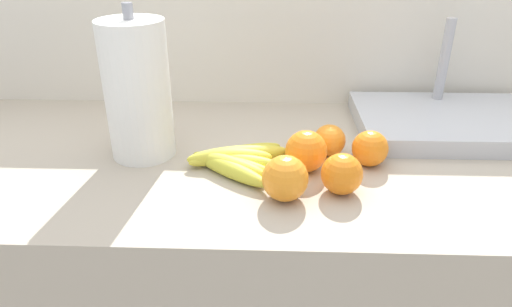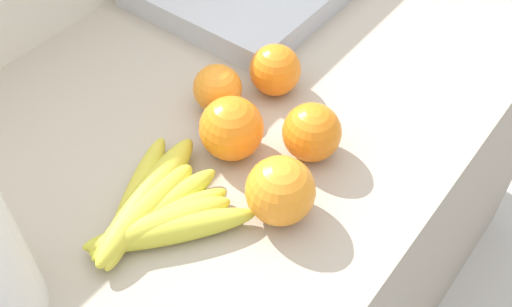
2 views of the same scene
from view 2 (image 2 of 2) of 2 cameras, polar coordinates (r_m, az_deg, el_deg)
wall_back at (r=1.21m, az=-18.17°, el=-1.71°), size 2.34×0.06×1.30m
banana_bunch at (r=0.71m, az=-9.55°, el=-5.45°), size 0.21×0.19×0.04m
orange_back_left at (r=0.76m, az=5.25°, el=1.98°), size 0.07×0.07×0.07m
orange_front at (r=0.85m, az=1.81°, el=7.82°), size 0.07×0.07×0.07m
orange_back_right at (r=0.76m, az=-2.31°, el=2.35°), size 0.08×0.08×0.08m
orange_center at (r=0.69m, az=2.27°, el=-3.52°), size 0.08×0.08×0.08m
orange_right at (r=0.82m, az=-3.63°, el=6.09°), size 0.07×0.07×0.07m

